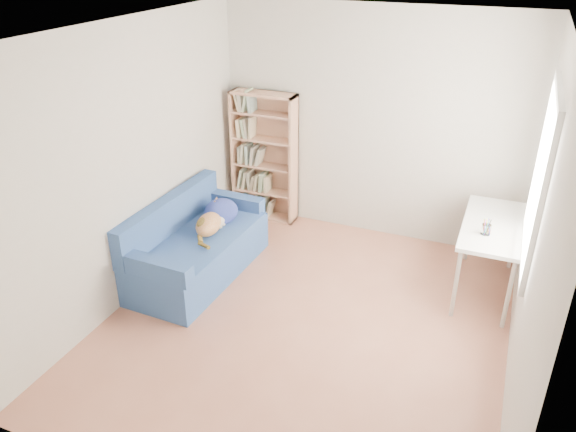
# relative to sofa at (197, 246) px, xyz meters

# --- Properties ---
(ground) EXTENTS (4.00, 4.00, 0.00)m
(ground) POSITION_rel_sofa_xyz_m (1.37, -0.39, -0.32)
(ground) COLOR #9F5E47
(ground) RESTS_ON ground
(room_shell) EXTENTS (3.54, 4.04, 2.62)m
(room_shell) POSITION_rel_sofa_xyz_m (1.47, -0.35, 1.32)
(room_shell) COLOR silver
(room_shell) RESTS_ON ground
(sofa) EXTENTS (0.86, 1.69, 0.82)m
(sofa) POSITION_rel_sofa_xyz_m (0.00, 0.00, 0.00)
(sofa) COLOR navy
(sofa) RESTS_ON ground
(bookshelf) EXTENTS (0.79, 0.25, 1.59)m
(bookshelf) POSITION_rel_sofa_xyz_m (0.11, 1.47, 0.42)
(bookshelf) COLOR tan
(bookshelf) RESTS_ON ground
(desk) EXTENTS (0.56, 1.21, 0.75)m
(desk) POSITION_rel_sofa_xyz_m (2.82, 0.80, 0.36)
(desk) COLOR white
(desk) RESTS_ON ground
(pen_cup) EXTENTS (0.09, 0.09, 0.16)m
(pen_cup) POSITION_rel_sofa_xyz_m (2.76, 0.55, 0.49)
(pen_cup) COLOR white
(pen_cup) RESTS_ON desk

